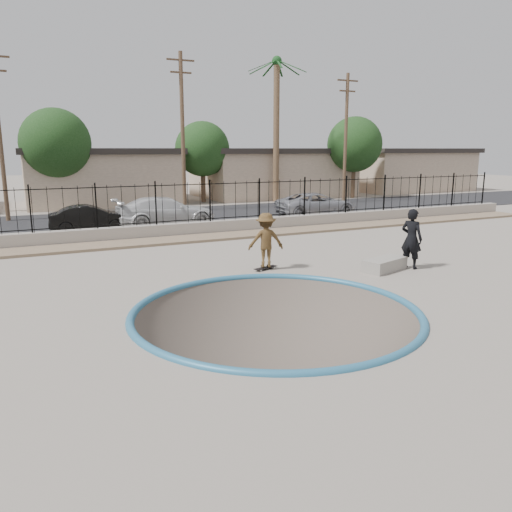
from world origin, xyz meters
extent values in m
cube|color=gray|center=(0.00, 12.00, -1.10)|extent=(120.00, 120.00, 2.20)
torus|color=#2A678A|center=(0.00, -1.00, 0.00)|extent=(7.04, 7.04, 0.20)
cube|color=#866F58|center=(0.00, 9.20, 0.06)|extent=(42.00, 1.60, 0.11)
cube|color=#9D938A|center=(0.00, 10.30, 0.30)|extent=(42.00, 0.45, 0.60)
cube|color=black|center=(0.00, 10.30, 0.72)|extent=(40.00, 0.04, 0.03)
cube|color=black|center=(0.00, 10.30, 2.30)|extent=(40.00, 0.04, 0.04)
cube|color=black|center=(0.00, 17.00, 0.02)|extent=(90.00, 8.00, 0.04)
cube|color=tan|center=(0.00, 26.50, 1.75)|extent=(10.00, 8.00, 3.50)
cube|color=#2C2723|center=(0.00, 26.50, 3.70)|extent=(10.60, 8.60, 0.40)
cube|color=tan|center=(14.00, 26.50, 1.75)|extent=(12.00, 8.00, 3.50)
cube|color=#2C2723|center=(14.00, 26.50, 3.70)|extent=(12.60, 8.60, 0.40)
cube|color=tan|center=(28.00, 26.50, 1.75)|extent=(11.00, 8.00, 3.50)
cube|color=#2C2723|center=(28.00, 26.50, 3.70)|extent=(11.60, 8.60, 0.40)
cylinder|color=brown|center=(12.00, 22.00, 5.00)|extent=(0.44, 0.44, 10.00)
sphere|color=#18451B|center=(12.00, 22.00, 9.95)|extent=(0.70, 0.70, 0.70)
cylinder|color=#473323|center=(-6.00, 19.00, 4.50)|extent=(0.24, 0.24, 9.00)
cylinder|color=#473323|center=(4.00, 19.00, 4.75)|extent=(0.24, 0.24, 9.50)
cube|color=#473323|center=(4.00, 19.00, 9.00)|extent=(1.70, 0.10, 0.10)
cube|color=#473323|center=(4.00, 19.00, 8.30)|extent=(1.30, 0.10, 0.10)
cylinder|color=#473323|center=(16.00, 19.00, 4.50)|extent=(0.24, 0.24, 9.00)
cube|color=#473323|center=(16.00, 19.00, 8.50)|extent=(1.70, 0.10, 0.10)
cube|color=#473323|center=(16.00, 19.00, 7.80)|extent=(1.30, 0.10, 0.10)
cylinder|color=#473323|center=(-3.00, 23.00, 1.50)|extent=(0.34, 0.34, 3.00)
sphere|color=#143311|center=(-3.00, 23.00, 4.20)|extent=(4.32, 4.32, 4.32)
cylinder|color=#473323|center=(7.00, 24.00, 1.38)|extent=(0.34, 0.34, 2.75)
sphere|color=#143311|center=(7.00, 24.00, 3.85)|extent=(3.96, 3.96, 3.96)
cylinder|color=#473323|center=(19.00, 22.00, 1.50)|extent=(0.34, 0.34, 3.00)
sphere|color=#143311|center=(19.00, 22.00, 4.20)|extent=(4.32, 4.32, 4.32)
imported|color=brown|center=(1.72, 3.00, 0.88)|extent=(1.27, 0.95, 1.76)
cube|color=black|center=(1.72, 3.00, 0.07)|extent=(0.91, 0.49, 0.02)
cylinder|color=silver|center=(1.46, 2.83, 0.03)|extent=(0.07, 0.05, 0.06)
cylinder|color=silver|center=(1.41, 2.98, 0.03)|extent=(0.07, 0.05, 0.06)
cylinder|color=silver|center=(2.03, 3.02, 0.03)|extent=(0.07, 0.05, 0.06)
cylinder|color=silver|center=(1.98, 3.17, 0.03)|extent=(0.07, 0.05, 0.06)
imported|color=black|center=(6.11, 1.15, 0.98)|extent=(0.70, 0.84, 1.97)
cube|color=gray|center=(5.13, 1.24, 0.20)|extent=(1.74, 1.15, 0.40)
imported|color=black|center=(-2.39, 13.40, 0.65)|extent=(3.78, 1.50, 1.23)
imported|color=silver|center=(1.25, 13.40, 0.77)|extent=(5.04, 2.06, 1.46)
imported|color=#9B9CA3|center=(10.27, 13.56, 0.70)|extent=(4.85, 2.38, 1.33)
camera|label=1|loc=(-5.33, -11.15, 3.85)|focal=35.00mm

